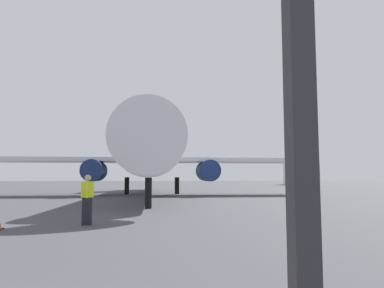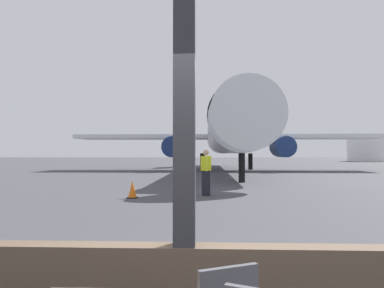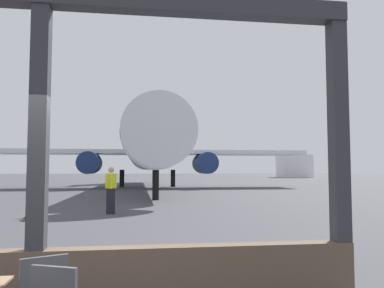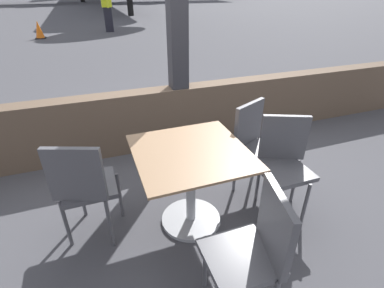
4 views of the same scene
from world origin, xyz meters
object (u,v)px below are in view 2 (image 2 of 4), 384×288
object	(u,v)px
fuel_storage_tank	(367,150)
airplane	(228,133)
traffic_cone	(132,190)
ground_crew_worker	(206,172)

from	to	relation	value
fuel_storage_tank	airplane	bearing A→B (deg)	-126.49
traffic_cone	fuel_storage_tank	world-z (taller)	fuel_storage_tank
traffic_cone	fuel_storage_tank	distance (m)	72.91
ground_crew_worker	fuel_storage_tank	distance (m)	70.90
airplane	traffic_cone	world-z (taller)	airplane
airplane	traffic_cone	bearing A→B (deg)	-102.59
ground_crew_worker	airplane	bearing A→B (deg)	84.33
ground_crew_worker	fuel_storage_tank	size ratio (longest dim) A/B	0.22
airplane	fuel_storage_tank	world-z (taller)	airplane
airplane	traffic_cone	size ratio (longest dim) A/B	55.04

